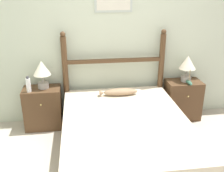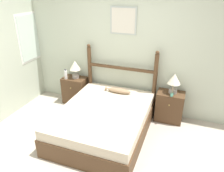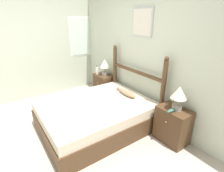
# 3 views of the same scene
# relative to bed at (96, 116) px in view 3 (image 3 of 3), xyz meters

# --- Properties ---
(ground_plane) EXTENTS (16.00, 16.00, 0.00)m
(ground_plane) POSITION_rel_bed_xyz_m (0.06, -0.67, -0.25)
(ground_plane) COLOR #B7AD9E
(wall_back) EXTENTS (6.40, 0.08, 2.55)m
(wall_back) POSITION_rel_bed_xyz_m (0.06, 1.06, 1.03)
(wall_back) COLOR beige
(wall_back) RESTS_ON ground_plane
(wall_left) EXTENTS (0.08, 6.40, 2.55)m
(wall_left) POSITION_rel_bed_xyz_m (-2.07, -0.65, 1.03)
(wall_left) COLOR beige
(wall_left) RESTS_ON ground_plane
(bed) EXTENTS (1.48, 1.93, 0.50)m
(bed) POSITION_rel_bed_xyz_m (0.00, 0.00, 0.00)
(bed) COLOR #4C331E
(bed) RESTS_ON ground_plane
(headboard) EXTENTS (1.48, 0.08, 1.36)m
(headboard) POSITION_rel_bed_xyz_m (-0.00, 0.92, 0.48)
(headboard) COLOR #4C331E
(headboard) RESTS_ON ground_plane
(nightstand_left) EXTENTS (0.51, 0.37, 0.60)m
(nightstand_left) POSITION_rel_bed_xyz_m (-1.04, 0.83, 0.05)
(nightstand_left) COLOR #4C331E
(nightstand_left) RESTS_ON ground_plane
(nightstand_right) EXTENTS (0.51, 0.37, 0.60)m
(nightstand_right) POSITION_rel_bed_xyz_m (1.04, 0.83, 0.05)
(nightstand_right) COLOR #4C331E
(nightstand_right) RESTS_ON ground_plane
(table_lamp_left) EXTENTS (0.24, 0.24, 0.39)m
(table_lamp_left) POSITION_rel_bed_xyz_m (-1.01, 0.84, 0.61)
(table_lamp_left) COLOR gray
(table_lamp_left) RESTS_ON nightstand_left
(table_lamp_right) EXTENTS (0.24, 0.24, 0.39)m
(table_lamp_right) POSITION_rel_bed_xyz_m (1.06, 0.84, 0.61)
(table_lamp_right) COLOR gray
(table_lamp_right) RESTS_ON nightstand_right
(bottle) EXTENTS (0.06, 0.06, 0.23)m
(bottle) POSITION_rel_bed_xyz_m (-1.19, 0.72, 0.46)
(bottle) COLOR white
(bottle) RESTS_ON nightstand_left
(model_boat) EXTENTS (0.06, 0.20, 0.22)m
(model_boat) POSITION_rel_bed_xyz_m (1.06, 0.72, 0.38)
(model_boat) COLOR #386651
(model_boat) RESTS_ON nightstand_right
(fish_pillow) EXTENTS (0.53, 0.14, 0.10)m
(fish_pillow) POSITION_rel_bed_xyz_m (0.04, 0.67, 0.30)
(fish_pillow) COLOR #997A5B
(fish_pillow) RESTS_ON bed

